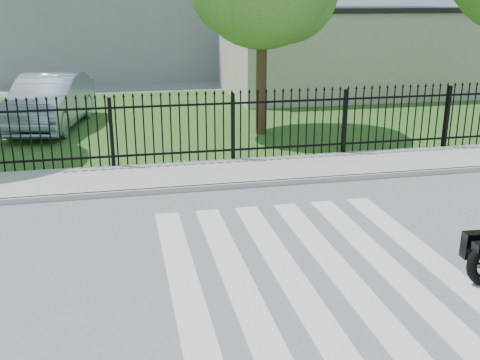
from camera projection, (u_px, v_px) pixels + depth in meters
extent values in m
plane|color=slate|center=(309.00, 266.00, 8.88)|extent=(120.00, 120.00, 0.00)
cube|color=#ADAAA3|center=(241.00, 172.00, 13.51)|extent=(40.00, 2.00, 0.12)
cube|color=#ADAAA3|center=(251.00, 185.00, 12.58)|extent=(40.00, 0.12, 0.12)
cube|color=#2B501B|center=(199.00, 117.00, 20.03)|extent=(40.00, 12.00, 0.02)
cube|color=black|center=(233.00, 150.00, 14.35)|extent=(26.00, 0.04, 0.05)
cube|color=black|center=(233.00, 103.00, 13.98)|extent=(26.00, 0.04, 0.05)
cylinder|color=#382316|center=(261.00, 67.00, 16.91)|extent=(0.32, 0.32, 4.16)
cube|color=beige|center=(343.00, 53.00, 24.63)|extent=(10.00, 6.00, 3.50)
cube|color=black|center=(346.00, 10.00, 24.06)|extent=(10.20, 6.20, 0.20)
imported|color=#8B98AF|center=(49.00, 102.00, 18.08)|extent=(2.73, 5.44, 1.71)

